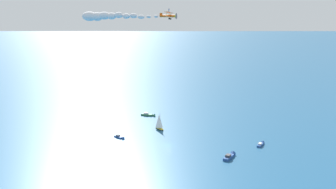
% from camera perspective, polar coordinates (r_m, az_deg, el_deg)
% --- Properties ---
extents(ground_plane, '(2000.00, 2000.00, 0.00)m').
position_cam_1_polar(ground_plane, '(162.55, 0.00, -7.37)').
color(ground_plane, '#1E517A').
extents(motorboat_near_centre, '(8.16, 4.20, 2.29)m').
position_cam_1_polar(motorboat_near_centre, '(151.26, 8.90, -8.80)').
color(motorboat_near_centre, '#23478C').
rests_on(motorboat_near_centre, ground_plane).
extents(motorboat_far_port, '(6.17, 3.07, 1.73)m').
position_cam_1_polar(motorboat_far_port, '(166.90, 13.27, -7.01)').
color(motorboat_far_port, '#23478C').
rests_on(motorboat_far_port, ground_plane).
extents(motorboat_far_stbd, '(3.90, 5.41, 1.58)m').
position_cam_1_polar(motorboat_far_stbd, '(172.51, -7.01, -6.14)').
color(motorboat_far_stbd, '#23478C').
rests_on(motorboat_far_stbd, ground_plane).
extents(motorboat_inshore, '(2.66, 7.59, 2.16)m').
position_cam_1_polar(motorboat_inshore, '(206.21, -2.82, -2.95)').
color(motorboat_inshore, '#33704C').
rests_on(motorboat_inshore, ground_plane).
extents(sailboat_offshore, '(5.39, 5.89, 8.06)m').
position_cam_1_polar(sailboat_offshore, '(182.74, -1.29, -3.93)').
color(sailboat_offshore, gold).
rests_on(sailboat_offshore, ground_plane).
extents(biplane_lead, '(7.41, 6.84, 3.62)m').
position_cam_1_polar(biplane_lead, '(153.07, 0.11, 11.32)').
color(biplane_lead, orange).
extents(wingwalker_lead, '(1.50, 0.23, 1.53)m').
position_cam_1_polar(wingwalker_lead, '(153.21, 0.13, 12.13)').
color(wingwalker_lead, '#1E4CB2').
extents(smoke_trail_lead, '(5.58, 33.05, 4.13)m').
position_cam_1_polar(smoke_trail_lead, '(163.94, -9.32, 11.12)').
color(smoke_trail_lead, silver).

